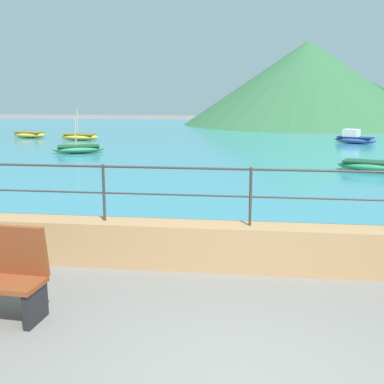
% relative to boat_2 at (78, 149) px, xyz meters
% --- Properties ---
extents(promenade_wall, '(20.00, 0.56, 0.70)m').
position_rel_boat_2_xyz_m(promenade_wall, '(7.97, -14.02, 0.09)').
color(promenade_wall, tan).
rests_on(promenade_wall, ground).
extents(railing, '(18.44, 0.04, 0.90)m').
position_rel_boat_2_xyz_m(railing, '(7.97, -14.02, 1.08)').
color(railing, '#383330').
rests_on(railing, promenade_wall).
extents(lake_water, '(64.00, 44.32, 0.06)m').
position_rel_boat_2_xyz_m(lake_water, '(7.97, 8.62, -0.23)').
color(lake_water, teal).
rests_on(lake_water, ground).
extents(hill_main, '(21.78, 21.78, 7.28)m').
position_rel_boat_2_xyz_m(hill_main, '(12.23, 23.67, 3.38)').
color(hill_main, '#33663D').
rests_on(hill_main, ground).
extents(hill_secondary, '(19.22, 19.22, 4.76)m').
position_rel_boat_2_xyz_m(hill_secondary, '(15.61, 24.04, 2.12)').
color(hill_secondary, '#1E4C2D').
rests_on(hill_secondary, ground).
extents(boat_2, '(2.47, 1.72, 1.63)m').
position_rel_boat_2_xyz_m(boat_2, '(0.00, 0.00, 0.00)').
color(boat_2, '#338C59').
rests_on(boat_2, lake_water).
extents(boat_3, '(2.47, 1.69, 0.36)m').
position_rel_boat_2_xyz_m(boat_3, '(11.99, -3.84, -0.00)').
color(boat_3, '#338C59').
rests_on(boat_3, lake_water).
extents(boat_5, '(2.43, 1.96, 0.76)m').
position_rel_boat_2_xyz_m(boat_5, '(13.30, 6.35, 0.07)').
color(boat_5, '#2D4C9E').
rests_on(boat_5, lake_water).
extents(boat_6, '(2.46, 1.47, 0.36)m').
position_rel_boat_2_xyz_m(boat_6, '(-5.91, 7.40, -0.00)').
color(boat_6, gold).
rests_on(boat_6, lake_water).
extents(boat_7, '(2.39, 1.16, 1.85)m').
position_rel_boat_2_xyz_m(boat_7, '(-2.26, 6.27, 0.00)').
color(boat_7, gold).
rests_on(boat_7, lake_water).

